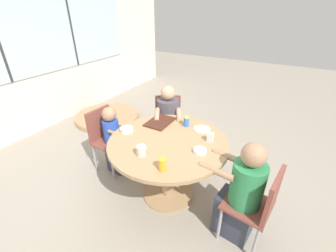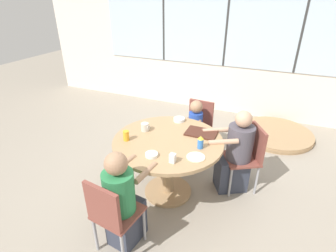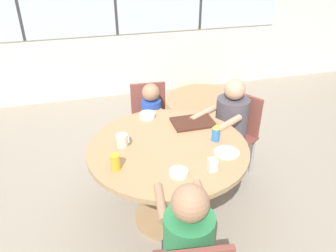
# 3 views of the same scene
# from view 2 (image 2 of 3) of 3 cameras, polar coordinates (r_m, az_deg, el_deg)

# --- Properties ---
(ground_plane) EXTENTS (16.00, 16.00, 0.00)m
(ground_plane) POSITION_cam_2_polar(r_m,az_deg,el_deg) (3.51, 0.00, -14.07)
(ground_plane) COLOR gray
(wall_back_with_windows) EXTENTS (8.40, 0.08, 2.80)m
(wall_back_with_windows) POSITION_cam_2_polar(r_m,az_deg,el_deg) (5.47, 12.44, 17.28)
(wall_back_with_windows) COLOR silver
(wall_back_with_windows) RESTS_ON ground_plane
(dining_table) EXTENTS (1.29, 1.29, 0.78)m
(dining_table) POSITION_cam_2_polar(r_m,az_deg,el_deg) (3.14, 0.00, -5.67)
(dining_table) COLOR tan
(dining_table) RESTS_ON ground_plane
(chair_for_woman_green_shirt) EXTENTS (0.55, 0.55, 0.87)m
(chair_for_woman_green_shirt) POSITION_cam_2_polar(r_m,az_deg,el_deg) (3.44, 17.17, -5.57)
(chair_for_woman_green_shirt) COLOR brown
(chair_for_woman_green_shirt) RESTS_ON ground_plane
(chair_for_man_blue_shirt) EXTENTS (0.45, 0.45, 0.87)m
(chair_for_man_blue_shirt) POSITION_cam_2_polar(r_m,az_deg,el_deg) (2.57, -12.30, -17.91)
(chair_for_man_blue_shirt) COLOR brown
(chair_for_man_blue_shirt) RESTS_ON ground_plane
(chair_for_toddler) EXTENTS (0.43, 0.43, 0.87)m
(chair_for_toddler) POSITION_cam_2_polar(r_m,az_deg,el_deg) (3.99, 6.65, 0.39)
(chair_for_toddler) COLOR brown
(chair_for_toddler) RESTS_ON ground_plane
(person_woman_green_shirt) EXTENTS (0.65, 0.55, 1.10)m
(person_woman_green_shirt) POSITION_cam_2_polar(r_m,az_deg,el_deg) (3.39, 14.48, -6.28)
(person_woman_green_shirt) COLOR #333847
(person_woman_green_shirt) RESTS_ON ground_plane
(person_man_blue_shirt) EXTENTS (0.37, 0.58, 1.09)m
(person_man_blue_shirt) POSITION_cam_2_polar(r_m,az_deg,el_deg) (2.67, -9.79, -16.25)
(person_man_blue_shirt) COLOR #333847
(person_man_blue_shirt) RESTS_ON ground_plane
(person_toddler) EXTENTS (0.24, 0.39, 0.95)m
(person_toddler) POSITION_cam_2_polar(r_m,az_deg,el_deg) (3.90, 5.77, -1.41)
(person_toddler) COLOR #333847
(person_toddler) RESTS_ON ground_plane
(food_tray_dark) EXTENTS (0.37, 0.26, 0.02)m
(food_tray_dark) POSITION_cam_2_polar(r_m,az_deg,el_deg) (3.20, 7.27, -1.49)
(food_tray_dark) COLOR #472319
(food_tray_dark) RESTS_ON dining_table
(coffee_mug) EXTENTS (0.10, 0.10, 0.10)m
(coffee_mug) POSITION_cam_2_polar(r_m,az_deg,el_deg) (3.23, -5.01, -0.22)
(coffee_mug) COLOR beige
(coffee_mug) RESTS_ON dining_table
(sippy_cup) EXTENTS (0.07, 0.07, 0.15)m
(sippy_cup) POSITION_cam_2_polar(r_m,az_deg,el_deg) (2.88, 7.09, -3.48)
(sippy_cup) COLOR blue
(sippy_cup) RESTS_ON dining_table
(juice_glass) EXTENTS (0.07, 0.07, 0.12)m
(juice_glass) POSITION_cam_2_polar(r_m,az_deg,el_deg) (3.05, -9.09, -2.08)
(juice_glass) COLOR gold
(juice_glass) RESTS_ON dining_table
(milk_carton_small) EXTENTS (0.06, 0.06, 0.10)m
(milk_carton_small) POSITION_cam_2_polar(r_m,az_deg,el_deg) (2.64, 0.99, -7.01)
(milk_carton_small) COLOR silver
(milk_carton_small) RESTS_ON dining_table
(bowl_white_shallow) EXTENTS (0.15, 0.15, 0.04)m
(bowl_white_shallow) POSITION_cam_2_polar(r_m,az_deg,el_deg) (3.48, 2.44, 1.41)
(bowl_white_shallow) COLOR silver
(bowl_white_shallow) RESTS_ON dining_table
(bowl_cereal) EXTENTS (0.13, 0.13, 0.03)m
(bowl_cereal) POSITION_cam_2_polar(r_m,az_deg,el_deg) (2.76, -3.61, -6.24)
(bowl_cereal) COLOR white
(bowl_cereal) RESTS_ON dining_table
(plate_tortillas) EXTENTS (0.20, 0.20, 0.01)m
(plate_tortillas) POSITION_cam_2_polar(r_m,az_deg,el_deg) (2.75, 6.07, -6.74)
(plate_tortillas) COLOR beige
(plate_tortillas) RESTS_ON dining_table
(folded_table_stack) EXTENTS (1.28, 1.28, 0.09)m
(folded_table_stack) POSITION_cam_2_polar(r_m,az_deg,el_deg) (5.07, 22.34, -1.55)
(folded_table_stack) COLOR tan
(folded_table_stack) RESTS_ON ground_plane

